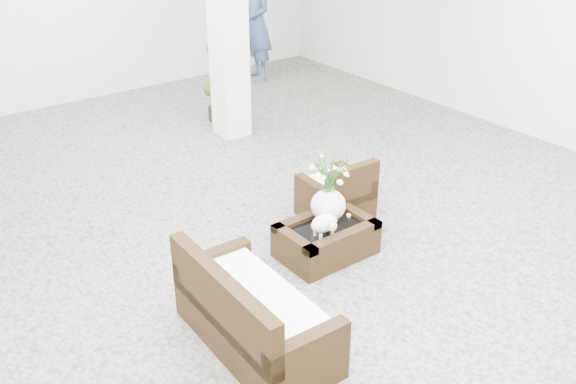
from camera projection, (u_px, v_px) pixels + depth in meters
ground at (282, 243)px, 6.46m from camera, size 11.00×11.00×0.00m
column at (227, 7)px, 8.29m from camera, size 0.40×0.40×3.50m
coffee_table at (326, 240)px, 6.20m from camera, size 0.90×0.60×0.31m
sheep_figurine at (324, 225)px, 5.95m from camera, size 0.28×0.23×0.21m
planter_narcissus at (329, 183)px, 6.07m from camera, size 0.44×0.44×0.80m
tealight at (349, 215)px, 6.30m from camera, size 0.04×0.04×0.03m
armchair at (336, 188)px, 6.80m from camera, size 0.67×0.65×0.69m
loveseat at (256, 304)px, 4.94m from camera, size 0.74×1.46×0.77m
topiary at (217, 77)px, 9.28m from camera, size 0.35×0.35×1.30m
shopper at (257, 24)px, 10.97m from camera, size 0.58×0.78×1.93m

